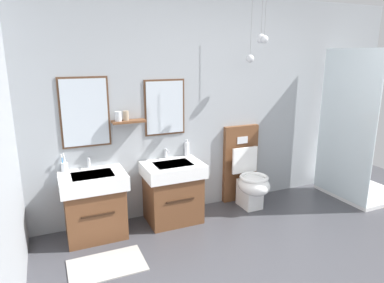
{
  "coord_description": "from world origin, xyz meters",
  "views": [
    {
      "loc": [
        -2.08,
        -1.56,
        1.87
      ],
      "look_at": [
        -0.68,
        1.63,
        0.98
      ],
      "focal_mm": 31.82,
      "sensor_mm": 36.0,
      "label": 1
    }
  ],
  "objects_px": {
    "vanity_sink_right": "(173,190)",
    "toothbrush_cup": "(64,166)",
    "vanity_sink_left": "(94,203)",
    "shower_tray": "(356,167)",
    "toilet": "(247,176)",
    "soap_dispenser": "(187,149)"
  },
  "relations": [
    {
      "from": "vanity_sink_right",
      "to": "toothbrush_cup",
      "type": "xyz_separation_m",
      "value": [
        -1.12,
        0.18,
        0.38
      ]
    },
    {
      "from": "vanity_sink_left",
      "to": "shower_tray",
      "type": "relative_size",
      "value": 0.36
    },
    {
      "from": "toilet",
      "to": "shower_tray",
      "type": "relative_size",
      "value": 0.51
    },
    {
      "from": "vanity_sink_left",
      "to": "soap_dispenser",
      "type": "distance_m",
      "value": 1.22
    },
    {
      "from": "vanity_sink_left",
      "to": "toilet",
      "type": "relative_size",
      "value": 0.69
    },
    {
      "from": "vanity_sink_left",
      "to": "soap_dispenser",
      "type": "relative_size",
      "value": 3.46
    },
    {
      "from": "shower_tray",
      "to": "toothbrush_cup",
      "type": "bearing_deg",
      "value": 171.75
    },
    {
      "from": "toothbrush_cup",
      "to": "vanity_sink_right",
      "type": "bearing_deg",
      "value": -9.21
    },
    {
      "from": "vanity_sink_right",
      "to": "shower_tray",
      "type": "distance_m",
      "value": 2.51
    },
    {
      "from": "toothbrush_cup",
      "to": "soap_dispenser",
      "type": "distance_m",
      "value": 1.38
    },
    {
      "from": "toothbrush_cup",
      "to": "shower_tray",
      "type": "bearing_deg",
      "value": -8.25
    },
    {
      "from": "vanity_sink_left",
      "to": "shower_tray",
      "type": "distance_m",
      "value": 3.38
    },
    {
      "from": "soap_dispenser",
      "to": "toilet",
      "type": "bearing_deg",
      "value": -12.8
    },
    {
      "from": "soap_dispenser",
      "to": "shower_tray",
      "type": "xyz_separation_m",
      "value": [
        2.23,
        -0.53,
        -0.36
      ]
    },
    {
      "from": "vanity_sink_right",
      "to": "toothbrush_cup",
      "type": "distance_m",
      "value": 1.2
    },
    {
      "from": "toilet",
      "to": "toothbrush_cup",
      "type": "height_order",
      "value": "toilet"
    },
    {
      "from": "toilet",
      "to": "soap_dispenser",
      "type": "height_order",
      "value": "toilet"
    },
    {
      "from": "soap_dispenser",
      "to": "shower_tray",
      "type": "distance_m",
      "value": 2.32
    },
    {
      "from": "vanity_sink_right",
      "to": "soap_dispenser",
      "type": "xyz_separation_m",
      "value": [
        0.26,
        0.19,
        0.42
      ]
    },
    {
      "from": "toothbrush_cup",
      "to": "soap_dispenser",
      "type": "bearing_deg",
      "value": 0.41
    },
    {
      "from": "soap_dispenser",
      "to": "vanity_sink_left",
      "type": "bearing_deg",
      "value": -170.38
    },
    {
      "from": "vanity_sink_left",
      "to": "toothbrush_cup",
      "type": "height_order",
      "value": "toothbrush_cup"
    }
  ]
}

